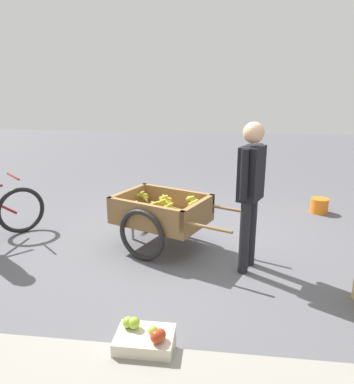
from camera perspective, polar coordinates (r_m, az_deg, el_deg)
ground_plane at (r=4.81m, az=1.58°, el=-8.68°), size 24.00×24.00×0.00m
fruit_cart at (r=4.69m, az=-2.36°, el=-3.56°), size 1.82×1.35×0.71m
vendor_person at (r=4.05m, az=11.33°, el=1.23°), size 0.32×0.51×1.66m
plastic_bucket at (r=6.50m, az=21.15°, el=-1.96°), size 0.28×0.28×0.24m
apple_crate at (r=3.04m, az=-4.94°, el=-22.45°), size 0.44×0.32×0.32m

